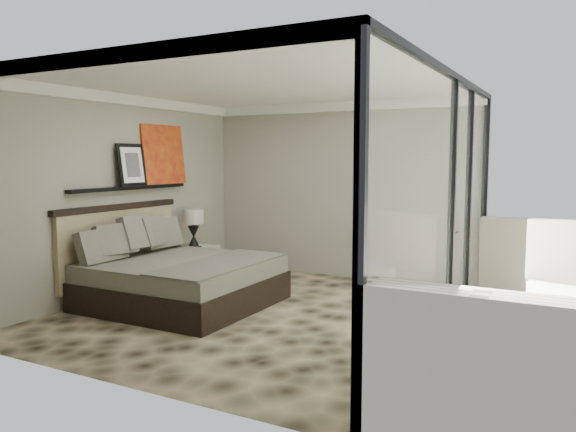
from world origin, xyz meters
The scene contains 12 objects.
floor centered at (0.00, 0.00, 0.00)m, with size 5.00×5.00×0.00m, color black.
ceiling centered at (0.00, 0.00, 2.79)m, with size 4.50×5.00×0.02m, color silver.
back_wall centered at (0.00, 2.49, 1.40)m, with size 4.50×0.02×2.80m, color gray.
left_wall centered at (-2.24, 0.00, 1.40)m, with size 0.02×5.00×2.80m, color gray.
glass_wall centered at (2.25, 0.00, 1.40)m, with size 0.08×5.00×2.80m, color white.
picture_ledge centered at (-2.18, 0.10, 1.50)m, with size 0.12×2.20×0.05m, color black.
bed centered at (-1.21, -0.14, 0.36)m, with size 2.21×2.14×1.22m.
nightstand centered at (-1.96, 1.25, 0.29)m, with size 0.58×0.58×0.58m, color black.
table_lamp centered at (-1.93, 1.20, 0.90)m, with size 0.33×0.33×0.59m.
abstract_canvas centered at (-2.19, 0.82, 1.97)m, with size 0.04×0.90×0.90m, color #AC1E0E.
framed_print centered at (-2.14, 0.08, 1.82)m, with size 0.03×0.50×0.60m, color black.
lounger centered at (3.20, 0.05, 0.18)m, with size 1.08×1.61×0.57m.
Camera 1 is at (3.54, -5.86, 1.91)m, focal length 35.00 mm.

